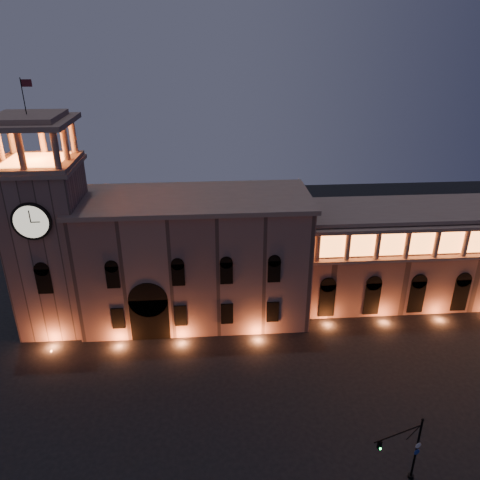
{
  "coord_description": "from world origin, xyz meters",
  "views": [
    {
      "loc": [
        -0.15,
        -35.43,
        37.41
      ],
      "look_at": [
        3.7,
        16.0,
        13.97
      ],
      "focal_mm": 35.0,
      "sensor_mm": 36.0,
      "label": 1
    }
  ],
  "objects": [
    {
      "name": "traffic_light",
      "position": [
        16.79,
        -7.09,
        3.76
      ],
      "size": [
        5.0,
        1.88,
        7.16
      ],
      "rotation": [
        0.0,
        0.0,
        0.32
      ],
      "color": "black",
      "rests_on": "ground"
    },
    {
      "name": "ground",
      "position": [
        0.0,
        0.0,
        0.0
      ],
      "size": [
        160.0,
        160.0,
        0.0
      ],
      "primitive_type": "plane",
      "color": "black",
      "rests_on": "ground"
    },
    {
      "name": "government_building",
      "position": [
        -2.08,
        21.93,
        8.77
      ],
      "size": [
        30.8,
        12.8,
        17.6
      ],
      "color": "#866257",
      "rests_on": "ground"
    },
    {
      "name": "clock_tower",
      "position": [
        -20.5,
        20.98,
        12.5
      ],
      "size": [
        9.8,
        9.8,
        32.4
      ],
      "color": "#866257",
      "rests_on": "ground"
    },
    {
      "name": "colonnade_wing",
      "position": [
        32.0,
        23.92,
        7.33
      ],
      "size": [
        40.6,
        11.5,
        14.5
      ],
      "color": "#805D52",
      "rests_on": "ground"
    }
  ]
}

